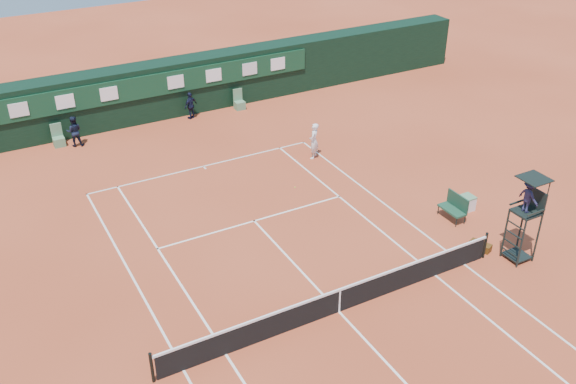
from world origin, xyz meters
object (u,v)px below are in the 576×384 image
object	(u,v)px
umpire_chair	(528,202)
player_bench	(455,206)
player	(314,141)
tennis_net	(339,300)
cooler	(467,203)

from	to	relation	value
umpire_chair	player_bench	distance (m)	3.79
umpire_chair	player	size ratio (longest dim) A/B	1.91
tennis_net	cooler	xyz separation A→B (m)	(8.22, 2.93, -0.18)
umpire_chair	player	distance (m)	11.19
tennis_net	cooler	size ratio (longest dim) A/B	20.00
player_bench	umpire_chair	bearing A→B (deg)	-86.90
tennis_net	umpire_chair	size ratio (longest dim) A/B	3.77
cooler	player	world-z (taller)	player
tennis_net	player_bench	bearing A→B (deg)	20.03
tennis_net	umpire_chair	xyz separation A→B (m)	(7.44, -0.64, 1.95)
tennis_net	player_bench	size ratio (longest dim) A/B	10.75
tennis_net	player	distance (m)	11.37
umpire_chair	player_bench	size ratio (longest dim) A/B	2.85
tennis_net	player_bench	world-z (taller)	same
tennis_net	umpire_chair	distance (m)	7.72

